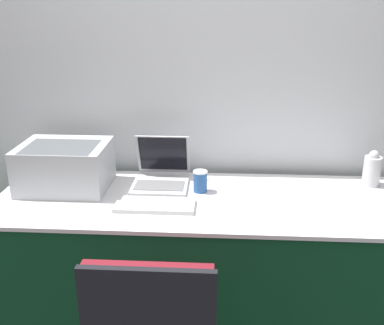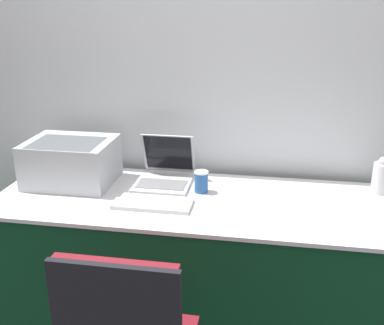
% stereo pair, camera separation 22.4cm
% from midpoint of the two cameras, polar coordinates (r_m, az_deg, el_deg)
% --- Properties ---
extents(wall_back, '(8.00, 0.05, 2.60)m').
position_cam_midpoint_polar(wall_back, '(2.54, 5.88, 10.89)').
color(wall_back, silver).
rests_on(wall_back, ground_plane).
extents(table, '(2.15, 0.73, 0.75)m').
position_cam_midpoint_polar(table, '(2.45, 4.35, -12.72)').
color(table, '#0C381E').
rests_on(table, ground_plane).
extents(printer, '(0.45, 0.36, 0.24)m').
position_cam_midpoint_polar(printer, '(2.48, -12.66, 0.23)').
color(printer, '#B2B7BC').
rests_on(printer, table).
extents(laptop_left, '(0.30, 0.34, 0.25)m').
position_cam_midpoint_polar(laptop_left, '(2.45, -0.90, -1.39)').
color(laptop_left, '#B7B7BC').
rests_on(laptop_left, table).
extents(external_keyboard, '(0.38, 0.17, 0.02)m').
position_cam_midpoint_polar(external_keyboard, '(2.20, -2.12, -5.29)').
color(external_keyboard, silver).
rests_on(external_keyboard, table).
extents(coffee_cup, '(0.07, 0.07, 0.11)m').
position_cam_midpoint_polar(coffee_cup, '(2.33, 3.94, -2.49)').
color(coffee_cup, '#285699').
rests_on(coffee_cup, table).
extents(metal_pitcher, '(0.09, 0.09, 0.20)m').
position_cam_midpoint_polar(metal_pitcher, '(2.55, 25.28, -1.70)').
color(metal_pitcher, silver).
rests_on(metal_pitcher, table).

